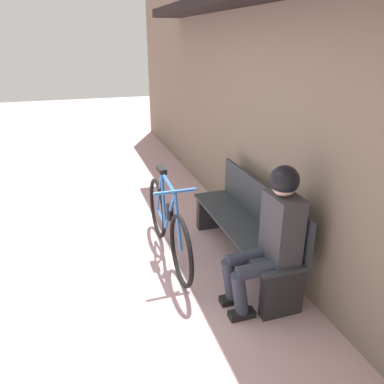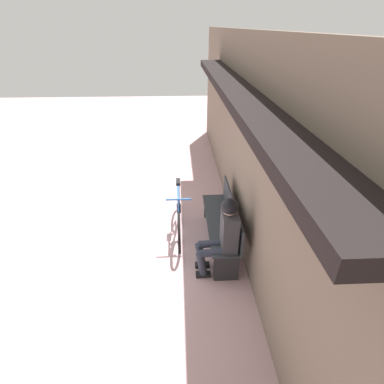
% 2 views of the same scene
% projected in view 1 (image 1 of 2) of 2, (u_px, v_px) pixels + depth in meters
% --- Properties ---
extents(ground_plane, '(24.00, 24.00, 0.00)m').
position_uv_depth(ground_plane, '(37.00, 296.00, 3.35)').
color(ground_plane, '#C69EA3').
extents(storefront_wall, '(12.00, 0.56, 3.20)m').
position_uv_depth(storefront_wall, '(285.00, 95.00, 3.38)').
color(storefront_wall, '#756656').
rests_on(storefront_wall, ground_plane).
extents(park_bench_near, '(1.74, 0.42, 0.85)m').
position_uv_depth(park_bench_near, '(246.00, 227.00, 3.73)').
color(park_bench_near, '#2D3338').
rests_on(park_bench_near, ground_plane).
extents(bicycle, '(1.65, 0.40, 0.92)m').
position_uv_depth(bicycle, '(168.00, 224.00, 3.83)').
color(bicycle, black).
rests_on(bicycle, ground_plane).
extents(person_seated, '(0.34, 0.59, 1.25)m').
position_uv_depth(person_seated, '(273.00, 230.00, 3.00)').
color(person_seated, '#2D3342').
rests_on(person_seated, ground_plane).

